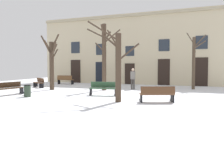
% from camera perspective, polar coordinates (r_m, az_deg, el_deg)
% --- Properties ---
extents(ground_plane, '(33.49, 33.49, 0.00)m').
position_cam_1_polar(ground_plane, '(12.47, -2.26, -6.24)').
color(ground_plane, white).
extents(building_facade, '(20.93, 0.60, 7.57)m').
position_cam_1_polar(building_facade, '(20.45, 5.71, 7.81)').
color(building_facade, beige).
rests_on(building_facade, ground).
extents(tree_left_of_center, '(1.41, 2.09, 4.88)m').
position_cam_1_polar(tree_left_of_center, '(16.95, 23.68, 3.78)').
color(tree_left_of_center, '#4C3D2D').
rests_on(tree_left_of_center, ground).
extents(tree_right_of_center, '(2.61, 1.64, 4.27)m').
position_cam_1_polar(tree_right_of_center, '(9.92, 1.70, 3.22)').
color(tree_right_of_center, '#423326').
rests_on(tree_right_of_center, ground).
extents(tree_near_facade, '(2.02, 1.39, 4.48)m').
position_cam_1_polar(tree_near_facade, '(15.88, -17.87, 3.52)').
color(tree_near_facade, '#423326').
rests_on(tree_near_facade, ground).
extents(tree_center, '(2.42, 1.98, 5.24)m').
position_cam_1_polar(tree_center, '(14.94, -2.43, 6.09)').
color(tree_center, '#423326').
rests_on(tree_center, ground).
extents(streetlamp, '(0.30, 0.30, 3.97)m').
position_cam_1_polar(streetlamp, '(17.32, -2.00, 4.18)').
color(streetlamp, black).
rests_on(streetlamp, ground).
extents(litter_bin, '(0.42, 0.42, 0.74)m').
position_cam_1_polar(litter_bin, '(12.74, -24.38, -4.55)').
color(litter_bin, '#2D3D2D').
rests_on(litter_bin, ground).
extents(bench_near_lamp, '(1.85, 1.03, 0.86)m').
position_cam_1_polar(bench_near_lamp, '(10.08, 13.56, -5.81)').
color(bench_near_lamp, '#51331E').
rests_on(bench_near_lamp, ground).
extents(bench_by_litter_bin, '(1.81, 0.72, 0.89)m').
position_cam_1_polar(bench_by_litter_bin, '(12.18, -2.68, -4.22)').
color(bench_by_litter_bin, '#2D4C33').
rests_on(bench_by_litter_bin, ground).
extents(bench_far_corner, '(1.59, 1.20, 0.86)m').
position_cam_1_polar(bench_far_corner, '(18.24, -21.37, -2.30)').
color(bench_far_corner, '#51331E').
rests_on(bench_far_corner, ground).
extents(bench_near_center_tree, '(0.96, 1.84, 0.85)m').
position_cam_1_polar(bench_near_center_tree, '(14.08, -28.90, -3.71)').
color(bench_near_center_tree, '#3D2819').
rests_on(bench_near_center_tree, ground).
extents(bench_back_to_back_left, '(1.89, 0.57, 0.95)m').
position_cam_1_polar(bench_back_to_back_left, '(20.76, -14.08, -1.49)').
color(bench_back_to_back_left, brown).
rests_on(bench_back_to_back_left, ground).
extents(person_by_shop_door, '(0.40, 0.26, 1.75)m').
position_cam_1_polar(person_by_shop_door, '(15.54, 6.38, -0.95)').
color(person_by_shop_door, '#403D3A').
rests_on(person_by_shop_door, ground).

